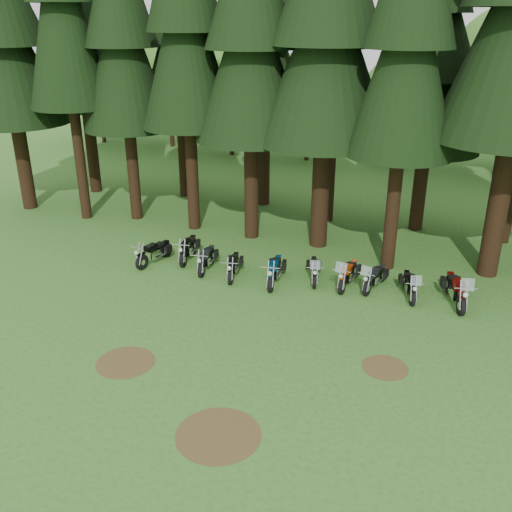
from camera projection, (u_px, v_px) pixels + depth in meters
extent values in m
plane|color=#316422|center=(241.00, 348.00, 18.21)|extent=(120.00, 120.00, 0.00)
cylinder|color=black|center=(23.00, 158.00, 30.33)|extent=(0.73, 0.73, 5.51)
cone|color=black|center=(6.00, 53.00, 28.26)|extent=(5.49, 5.49, 6.89)
cylinder|color=black|center=(79.00, 153.00, 28.57)|extent=(0.52, 0.52, 6.77)
cone|color=black|center=(62.00, 13.00, 26.02)|extent=(3.92, 3.92, 8.47)
cylinder|color=black|center=(133.00, 166.00, 28.73)|extent=(0.58, 0.58, 5.53)
cone|color=black|center=(123.00, 55.00, 26.65)|extent=(4.32, 4.32, 6.91)
cylinder|color=black|center=(192.00, 169.00, 27.25)|extent=(0.58, 0.58, 5.99)
cone|color=black|center=(186.00, 41.00, 25.00)|extent=(4.32, 4.32, 7.49)
cylinder|color=black|center=(251.00, 180.00, 26.25)|extent=(0.66, 0.66, 5.57)
cone|color=black|center=(251.00, 58.00, 24.16)|extent=(4.95, 4.95, 6.96)
cylinder|color=black|center=(321.00, 185.00, 25.21)|extent=(0.77, 0.77, 5.70)
cone|color=black|center=(327.00, 55.00, 23.07)|extent=(5.81, 5.81, 7.12)
cylinder|color=black|center=(393.00, 202.00, 22.90)|extent=(0.55, 0.55, 5.71)
cone|color=black|center=(407.00, 59.00, 20.76)|extent=(4.15, 4.15, 7.14)
cylinder|color=black|center=(500.00, 196.00, 22.10)|extent=(0.80, 0.80, 6.62)
cylinder|color=black|center=(91.00, 142.00, 33.19)|extent=(0.67, 0.67, 5.87)
cone|color=black|center=(79.00, 39.00, 30.99)|extent=(5.00, 5.00, 7.33)
cylinder|color=black|center=(183.00, 148.00, 32.46)|extent=(0.60, 0.60, 5.53)
cone|color=black|center=(178.00, 50.00, 30.39)|extent=(4.52, 4.52, 6.91)
cylinder|color=black|center=(264.00, 155.00, 30.94)|extent=(0.65, 0.65, 5.55)
cone|color=black|center=(265.00, 51.00, 28.85)|extent=(4.85, 4.85, 6.94)
cylinder|color=black|center=(330.00, 168.00, 28.40)|extent=(0.58, 0.58, 5.52)
cone|color=black|center=(336.00, 56.00, 26.33)|extent=(4.35, 4.35, 6.90)
cylinder|color=black|center=(420.00, 183.00, 27.41)|extent=(0.66, 0.66, 4.70)
cone|color=black|center=(432.00, 86.00, 25.65)|extent=(4.94, 4.94, 5.87)
cone|color=black|center=(439.00, 19.00, 24.56)|extent=(3.95, 3.95, 4.96)
cylinder|color=black|center=(102.00, 122.00, 46.75)|extent=(0.36, 0.36, 3.33)
sphere|color=#387121|center=(96.00, 65.00, 45.01)|extent=(7.78, 7.78, 7.78)
sphere|color=#387121|center=(105.00, 77.00, 44.12)|extent=(5.55, 5.55, 5.55)
cylinder|color=black|center=(171.00, 126.00, 45.22)|extent=(0.36, 0.36, 3.29)
sphere|color=#387121|center=(168.00, 68.00, 43.50)|extent=(7.69, 7.69, 7.69)
sphere|color=#387121|center=(179.00, 80.00, 42.62)|extent=(5.49, 5.49, 5.49)
cylinder|color=black|center=(232.00, 136.00, 42.64)|extent=(0.36, 0.36, 2.80)
sphere|color=#387121|center=(231.00, 84.00, 41.17)|extent=(6.53, 6.53, 6.53)
sphere|color=#387121|center=(241.00, 96.00, 40.43)|extent=(4.67, 4.67, 4.67)
cylinder|color=black|center=(307.00, 142.00, 41.13)|extent=(0.36, 0.36, 2.55)
sphere|color=#387121|center=(309.00, 94.00, 39.80)|extent=(5.95, 5.95, 5.95)
sphere|color=#387121|center=(320.00, 105.00, 39.12)|extent=(4.25, 4.25, 4.25)
cylinder|color=black|center=(398.00, 146.00, 40.14)|extent=(0.36, 0.36, 2.47)
sphere|color=#387121|center=(402.00, 98.00, 38.85)|extent=(5.76, 5.76, 5.76)
sphere|color=#387121|center=(415.00, 109.00, 38.19)|extent=(4.12, 4.12, 4.12)
cylinder|color=black|center=(500.00, 147.00, 37.35)|extent=(0.36, 0.36, 3.52)
sphere|color=#387121|center=(512.00, 73.00, 35.51)|extent=(8.21, 8.21, 8.21)
cylinder|color=#4C3D1E|center=(125.00, 362.00, 17.45)|extent=(1.80, 1.80, 0.01)
cylinder|color=#4C3D1E|center=(385.00, 367.00, 17.19)|extent=(1.40, 1.40, 0.01)
cylinder|color=#4C3D1E|center=(218.00, 435.00, 14.44)|extent=(2.20, 2.20, 0.01)
cylinder|color=black|center=(142.00, 262.00, 23.67)|extent=(0.26, 0.67, 0.66)
cylinder|color=black|center=(166.00, 250.00, 24.88)|extent=(0.26, 0.67, 0.66)
cube|color=silver|center=(155.00, 254.00, 24.28)|extent=(0.41, 0.74, 0.34)
cube|color=black|center=(151.00, 248.00, 23.96)|extent=(0.40, 0.59, 0.24)
cube|color=black|center=(158.00, 245.00, 24.33)|extent=(0.40, 0.59, 0.12)
cylinder|color=black|center=(183.00, 259.00, 23.91)|extent=(0.27, 0.70, 0.68)
cylinder|color=black|center=(193.00, 245.00, 25.36)|extent=(0.27, 0.70, 0.68)
cube|color=silver|center=(188.00, 250.00, 24.64)|extent=(0.42, 0.76, 0.35)
cube|color=black|center=(187.00, 244.00, 24.28)|extent=(0.41, 0.62, 0.25)
cube|color=black|center=(190.00, 241.00, 24.73)|extent=(0.41, 0.62, 0.12)
cylinder|color=black|center=(201.00, 270.00, 22.98)|extent=(0.24, 0.66, 0.65)
cylinder|color=black|center=(211.00, 255.00, 24.35)|extent=(0.24, 0.66, 0.65)
cube|color=silver|center=(207.00, 260.00, 23.67)|extent=(0.38, 0.72, 0.33)
cube|color=black|center=(205.00, 254.00, 23.33)|extent=(0.38, 0.58, 0.23)
cube|color=black|center=(208.00, 251.00, 23.75)|extent=(0.38, 0.58, 0.12)
cylinder|color=black|center=(231.00, 277.00, 22.38)|extent=(0.28, 0.64, 0.62)
cylinder|color=black|center=(236.00, 262.00, 23.71)|extent=(0.28, 0.64, 0.62)
cube|color=silver|center=(234.00, 267.00, 23.06)|extent=(0.41, 0.71, 0.32)
cube|color=black|center=(233.00, 261.00, 22.72)|extent=(0.40, 0.57, 0.23)
cube|color=black|center=(234.00, 258.00, 23.14)|extent=(0.40, 0.57, 0.11)
cylinder|color=black|center=(271.00, 283.00, 21.76)|extent=(0.25, 0.71, 0.70)
cylinder|color=black|center=(278.00, 266.00, 23.23)|extent=(0.25, 0.71, 0.70)
cube|color=silver|center=(275.00, 272.00, 22.50)|extent=(0.40, 0.77, 0.36)
cube|color=navy|center=(274.00, 266.00, 22.14)|extent=(0.40, 0.62, 0.25)
cube|color=black|center=(276.00, 262.00, 22.59)|extent=(0.40, 0.62, 0.13)
cylinder|color=black|center=(314.00, 281.00, 22.06)|extent=(0.29, 0.61, 0.60)
cylinder|color=black|center=(314.00, 266.00, 23.36)|extent=(0.29, 0.61, 0.60)
cube|color=silver|center=(314.00, 271.00, 22.72)|extent=(0.42, 0.68, 0.31)
cube|color=black|center=(314.00, 266.00, 22.40)|extent=(0.40, 0.56, 0.22)
cube|color=black|center=(314.00, 262.00, 22.80)|extent=(0.40, 0.56, 0.11)
cube|color=silver|center=(315.00, 265.00, 21.50)|extent=(0.40, 0.22, 0.36)
cylinder|color=black|center=(342.00, 286.00, 21.60)|extent=(0.19, 0.67, 0.66)
cylinder|color=black|center=(353.00, 270.00, 22.90)|extent=(0.19, 0.67, 0.66)
cube|color=silver|center=(348.00, 275.00, 22.26)|extent=(0.33, 0.72, 0.34)
cube|color=#A73203|center=(347.00, 269.00, 21.92)|extent=(0.34, 0.57, 0.24)
cube|color=black|center=(350.00, 266.00, 22.32)|extent=(0.34, 0.57, 0.12)
cube|color=silver|center=(341.00, 267.00, 21.00)|extent=(0.43, 0.16, 0.40)
cylinder|color=black|center=(367.00, 288.00, 21.48)|extent=(0.25, 0.63, 0.61)
cylinder|color=black|center=(381.00, 275.00, 22.60)|extent=(0.25, 0.63, 0.61)
cube|color=silver|center=(375.00, 279.00, 22.04)|extent=(0.39, 0.69, 0.32)
cube|color=black|center=(374.00, 273.00, 21.74)|extent=(0.38, 0.56, 0.22)
cube|color=black|center=(378.00, 270.00, 22.09)|extent=(0.38, 0.56, 0.11)
cube|color=silver|center=(366.00, 271.00, 20.94)|extent=(0.41, 0.19, 0.37)
cylinder|color=black|center=(412.00, 298.00, 20.75)|extent=(0.29, 0.63, 0.61)
cylinder|color=black|center=(406.00, 281.00, 22.07)|extent=(0.29, 0.63, 0.61)
cube|color=silver|center=(409.00, 286.00, 21.42)|extent=(0.43, 0.70, 0.32)
cube|color=black|center=(411.00, 281.00, 21.09)|extent=(0.41, 0.57, 0.22)
cube|color=black|center=(409.00, 277.00, 21.50)|extent=(0.41, 0.57, 0.11)
cube|color=silver|center=(416.00, 281.00, 20.17)|extent=(0.41, 0.22, 0.37)
cylinder|color=black|center=(461.00, 306.00, 20.07)|extent=(0.35, 0.74, 0.73)
cylinder|color=black|center=(449.00, 284.00, 21.64)|extent=(0.35, 0.74, 0.73)
cube|color=silver|center=(455.00, 292.00, 20.87)|extent=(0.51, 0.83, 0.38)
cube|color=#610607|center=(458.00, 285.00, 20.48)|extent=(0.49, 0.68, 0.26)
cube|color=black|center=(455.00, 280.00, 20.96)|extent=(0.49, 0.68, 0.13)
cube|color=silver|center=(468.00, 285.00, 19.38)|extent=(0.48, 0.26, 0.44)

